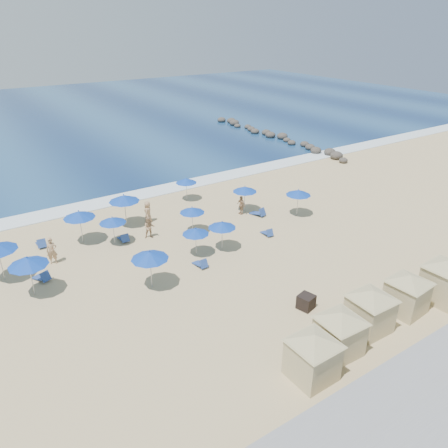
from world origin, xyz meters
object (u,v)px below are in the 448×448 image
Objects in this scene: umbrella_6 at (196,231)px; beachgoer_3 at (148,212)px; trash_bin at (306,302)px; cabana_4 at (447,275)px; umbrella_4 at (124,198)px; beachgoer_0 at (52,251)px; umbrella_9 at (186,181)px; cabana_2 at (371,305)px; beachgoer_1 at (149,227)px; umbrella_1 at (28,262)px; umbrella_5 at (112,220)px; cabana_3 at (408,289)px; cabana_0 at (313,351)px; umbrella_2 at (79,214)px; umbrella_8 at (222,225)px; beachgoer_2 at (241,205)px; umbrella_3 at (150,255)px; umbrella_11 at (298,192)px; umbrella_10 at (245,189)px; cabana_1 at (340,327)px; umbrella_7 at (192,210)px.

umbrella_6 reaches higher than beachgoer_3.
trash_bin is 0.18× the size of cabana_4.
umbrella_4 is 1.44× the size of beachgoer_0.
umbrella_9 is (4.42, 9.21, 0.04)m from umbrella_6.
cabana_2 reaches higher than umbrella_6.
cabana_2 reaches higher than beachgoer_1.
umbrella_1 is 10.49m from umbrella_6.
cabana_3 is at bearing -57.79° from umbrella_5.
cabana_2 is at bearing -73.70° from umbrella_6.
cabana_0 reaches higher than umbrella_2.
cabana_0 is 0.90× the size of cabana_4.
umbrella_4 is at bearing 35.90° from umbrella_1.
umbrella_4 is at bearing 119.01° from umbrella_8.
cabana_0 is at bearing -105.00° from umbrella_8.
cabana_4 is 2.60× the size of beachgoer_3.
beachgoer_3 is at bearing -114.66° from beachgoer_2.
umbrella_8 is at bearing 14.93° from umbrella_3.
cabana_4 is 1.97× the size of umbrella_11.
umbrella_4 reaches higher than cabana_0.
umbrella_4 is 1.69× the size of beachgoer_2.
cabana_2 is 12.39m from umbrella_6.
beachgoer_3 is (-7.71, 2.52, -1.12)m from umbrella_10.
umbrella_1 reaches higher than umbrella_8.
umbrella_5 is 0.95× the size of umbrella_10.
umbrella_6 is (-0.85, 12.23, 0.34)m from cabana_1.
cabana_2 is 5.77m from cabana_4.
cabana_1 is 19.02m from beachgoer_0.
umbrella_7 is (-0.48, 11.93, 1.46)m from trash_bin.
umbrella_4 reaches higher than umbrella_9.
cabana_3 is 1.92× the size of umbrella_9.
cabana_2 is 1.97× the size of umbrella_9.
cabana_1 reaches higher than umbrella_6.
umbrella_7 is 0.97× the size of umbrella_8.
umbrella_5 is at bearing -23.68° from beachgoer_3.
cabana_1 is at bearing 12.07° from cabana_0.
umbrella_2 is (-12.38, 18.18, 0.76)m from cabana_3.
beachgoer_3 is at bearing 108.49° from umbrella_8.
umbrella_4 is 1.25× the size of umbrella_7.
umbrella_2 is at bearing 129.08° from cabana_4.
beachgoer_1 is (-8.78, -0.08, -1.17)m from umbrella_10.
umbrella_3 is 1.19× the size of umbrella_7.
cabana_1 is at bearing -177.51° from cabana_3.
beachgoer_0 is 6.98m from beachgoer_1.
umbrella_11 is 12.36m from beachgoer_1.
umbrella_10 is at bearing 107.92° from beachgoer_3.
umbrella_7 is (-1.91, 15.08, 0.36)m from cabana_2.
trash_bin is at bearing 114.37° from cabana_2.
umbrella_10 is (5.69, 1.10, 0.13)m from umbrella_7.
umbrella_2 is 5.05m from beachgoer_1.
umbrella_8 is at bearing -1.48° from beachgoer_0.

